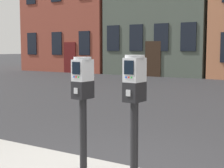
# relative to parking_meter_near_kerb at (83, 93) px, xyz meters

# --- Properties ---
(parking_meter_near_kerb) EXTENTS (0.23, 0.26, 1.42)m
(parking_meter_near_kerb) POSITION_rel_parking_meter_near_kerb_xyz_m (0.00, 0.00, 0.00)
(parking_meter_near_kerb) COLOR black
(parking_meter_near_kerb) RESTS_ON sidewalk_slab
(parking_meter_twin_adjacent) EXTENTS (0.23, 0.26, 1.45)m
(parking_meter_twin_adjacent) POSITION_rel_parking_meter_near_kerb_xyz_m (0.71, 0.00, 0.02)
(parking_meter_twin_adjacent) COLOR black
(parking_meter_twin_adjacent) RESTS_ON sidewalk_slab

